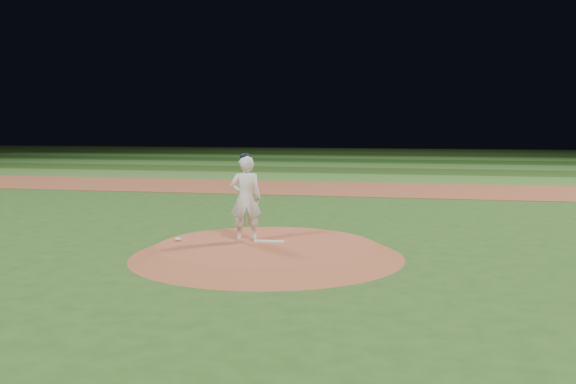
{
  "coord_description": "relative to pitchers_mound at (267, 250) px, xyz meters",
  "views": [
    {
      "loc": [
        3.11,
        -12.34,
        2.64
      ],
      "look_at": [
        0.0,
        2.0,
        1.1
      ],
      "focal_mm": 40.0,
      "sensor_mm": 36.0,
      "label": 1
    }
  ],
  "objects": [
    {
      "name": "outfield_stripe_2",
      "position": [
        0.0,
        29.5,
        -0.12
      ],
      "size": [
        70.0,
        5.0,
        0.02
      ],
      "primitive_type": "cube",
      "color": "#356725",
      "rests_on": "ground"
    },
    {
      "name": "rosin_bag",
      "position": [
        -1.89,
        -0.05,
        0.16
      ],
      "size": [
        0.14,
        0.14,
        0.07
      ],
      "primitive_type": "ellipsoid",
      "color": "silver",
      "rests_on": "pitchers_mound"
    },
    {
      "name": "pitchers_mound",
      "position": [
        0.0,
        0.0,
        0.0
      ],
      "size": [
        5.5,
        5.5,
        0.25
      ],
      "primitive_type": "cone",
      "color": "#9D4E31",
      "rests_on": "ground"
    },
    {
      "name": "pitcher_on_mound",
      "position": [
        -0.51,
        0.26,
        1.02
      ],
      "size": [
        0.74,
        0.6,
        1.82
      ],
      "color": "white",
      "rests_on": "pitchers_mound"
    },
    {
      "name": "outfield_stripe_4",
      "position": [
        0.0,
        39.5,
        -0.12
      ],
      "size": [
        70.0,
        5.0,
        0.02
      ],
      "primitive_type": "cube",
      "color": "#386E28",
      "rests_on": "ground"
    },
    {
      "name": "infield_dirt_band",
      "position": [
        0.0,
        14.0,
        -0.12
      ],
      "size": [
        70.0,
        6.0,
        0.02
      ],
      "primitive_type": "cube",
      "color": "brown",
      "rests_on": "ground"
    },
    {
      "name": "ground",
      "position": [
        0.0,
        0.0,
        -0.12
      ],
      "size": [
        120.0,
        120.0,
        0.0
      ],
      "primitive_type": "plane",
      "color": "#274F19",
      "rests_on": "ground"
    },
    {
      "name": "outfield_stripe_0",
      "position": [
        0.0,
        19.5,
        -0.12
      ],
      "size": [
        70.0,
        5.0,
        0.02
      ],
      "primitive_type": "cube",
      "color": "#376926",
      "rests_on": "ground"
    },
    {
      "name": "pitching_rubber",
      "position": [
        -0.0,
        0.23,
        0.14
      ],
      "size": [
        0.62,
        0.18,
        0.03
      ],
      "primitive_type": "cube",
      "rotation": [
        0.0,
        0.0,
        0.05
      ],
      "color": "silver",
      "rests_on": "pitchers_mound"
    },
    {
      "name": "outfield_stripe_5",
      "position": [
        0.0,
        44.5,
        -0.12
      ],
      "size": [
        70.0,
        5.0,
        0.02
      ],
      "primitive_type": "cube",
      "color": "#1B4114",
      "rests_on": "ground"
    },
    {
      "name": "outfield_stripe_3",
      "position": [
        0.0,
        34.5,
        -0.12
      ],
      "size": [
        70.0,
        5.0,
        0.02
      ],
      "primitive_type": "cube",
      "color": "#1A4415",
      "rests_on": "ground"
    },
    {
      "name": "outfield_stripe_1",
      "position": [
        0.0,
        24.5,
        -0.12
      ],
      "size": [
        70.0,
        5.0,
        0.02
      ],
      "primitive_type": "cube",
      "color": "#214215",
      "rests_on": "ground"
    }
  ]
}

